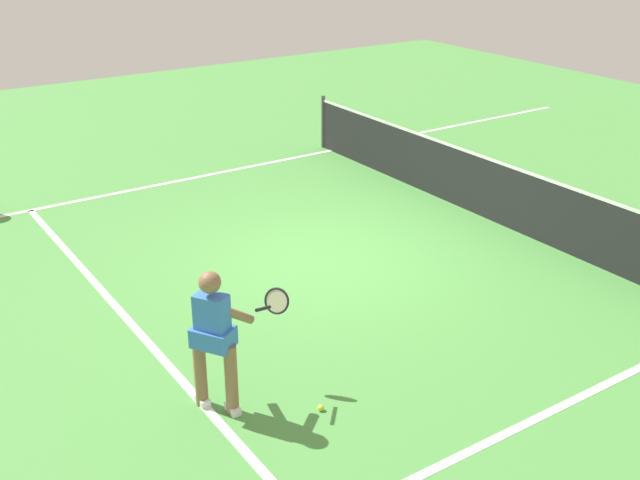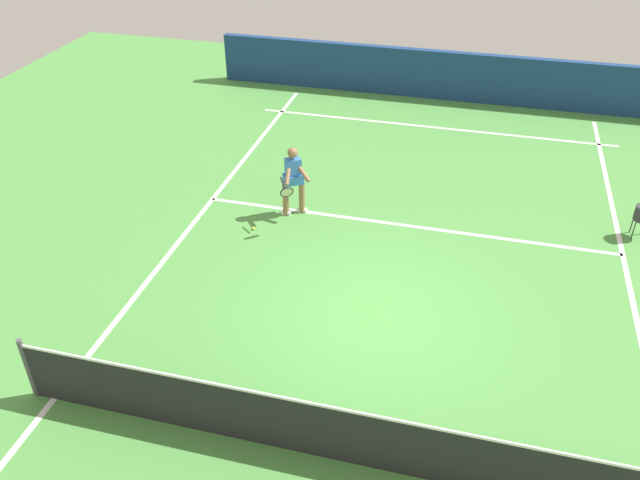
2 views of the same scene
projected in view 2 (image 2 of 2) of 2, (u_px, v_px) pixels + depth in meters
ground_plane at (378, 315)px, 11.35m from camera, size 27.83×27.83×0.00m
court_back_wall at (443, 75)px, 19.34m from camera, size 13.65×0.24×1.43m
baseline_marking at (432, 127)px, 17.96m from camera, size 9.65×0.10×0.01m
service_line_marking at (404, 225)px, 13.77m from camera, size 8.65×0.10×0.01m
sideline_right_marking at (151, 277)px, 12.26m from camera, size 0.10×19.41×0.01m
court_net at (337, 434)px, 8.57m from camera, size 9.33×0.08×1.09m
tennis_player at (293, 179)px, 13.70m from camera, size 0.68×1.14×1.55m
tennis_ball_near at (254, 228)px, 13.62m from camera, size 0.07×0.07×0.07m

